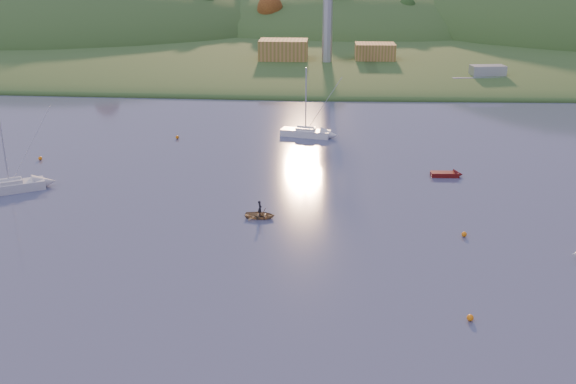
# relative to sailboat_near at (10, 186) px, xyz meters

# --- Properties ---
(far_shore) EXTENTS (620.00, 220.00, 1.50)m
(far_shore) POSITION_rel_sailboat_near_xyz_m (33.18, 190.42, -0.68)
(far_shore) COLOR #315020
(far_shore) RESTS_ON ground
(shore_slope) EXTENTS (640.00, 150.00, 7.00)m
(shore_slope) POSITION_rel_sailboat_near_xyz_m (33.18, 125.42, -0.68)
(shore_slope) COLOR #315020
(shore_slope) RESTS_ON ground
(hill_left) EXTENTS (170.00, 140.00, 44.00)m
(hill_left) POSITION_rel_sailboat_near_xyz_m (-56.82, 160.42, -0.68)
(hill_left) COLOR #315020
(hill_left) RESTS_ON ground
(hill_center) EXTENTS (140.00, 120.00, 36.00)m
(hill_center) POSITION_rel_sailboat_near_xyz_m (43.18, 170.42, -0.68)
(hill_center) COLOR #315020
(hill_center) RESTS_ON ground
(hillside_trees) EXTENTS (280.00, 50.00, 32.00)m
(hillside_trees) POSITION_rel_sailboat_near_xyz_m (33.18, 145.42, -0.68)
(hillside_trees) COLOR #204819
(hillside_trees) RESTS_ON ground
(wharf) EXTENTS (42.00, 16.00, 2.40)m
(wharf) POSITION_rel_sailboat_near_xyz_m (38.18, 82.42, 0.52)
(wharf) COLOR slate
(wharf) RESTS_ON ground
(shed_west) EXTENTS (11.00, 8.00, 4.80)m
(shed_west) POSITION_rel_sailboat_near_xyz_m (25.18, 83.42, 4.12)
(shed_west) COLOR olive
(shed_west) RESTS_ON wharf
(shed_east) EXTENTS (9.00, 7.00, 4.00)m
(shed_east) POSITION_rel_sailboat_near_xyz_m (46.18, 84.42, 3.72)
(shed_east) COLOR olive
(shed_east) RESTS_ON wharf
(sailboat_near) EXTENTS (7.53, 5.68, 10.30)m
(sailboat_near) POSITION_rel_sailboat_near_xyz_m (0.00, 0.00, 0.00)
(sailboat_near) COLOR silver
(sailboat_near) RESTS_ON ground
(sailboat_far) EXTENTS (7.57, 3.86, 10.08)m
(sailboat_far) POSITION_rel_sailboat_near_xyz_m (32.35, 25.84, -0.01)
(sailboat_far) COLOR white
(sailboat_far) RESTS_ON ground
(canoe) EXTENTS (3.16, 2.35, 0.63)m
(canoe) POSITION_rel_sailboat_near_xyz_m (28.86, -6.02, -0.37)
(canoe) COLOR #A08458
(canoe) RESTS_ON ground
(paddler) EXTENTS (0.41, 0.60, 1.59)m
(paddler) POSITION_rel_sailboat_near_xyz_m (28.86, -6.02, 0.11)
(paddler) COLOR black
(paddler) RESTS_ON ground
(red_tender) EXTENTS (3.86, 1.43, 1.30)m
(red_tender) POSITION_rel_sailboat_near_xyz_m (50.43, 8.41, -0.41)
(red_tender) COLOR #600F0D
(red_tender) RESTS_ON ground
(work_vessel) EXTENTS (16.55, 7.75, 4.10)m
(work_vessel) POSITION_rel_sailboat_near_xyz_m (68.18, 68.42, 0.78)
(work_vessel) COLOR slate
(work_vessel) RESTS_ON ground
(buoy_0) EXTENTS (0.50, 0.50, 0.50)m
(buoy_0) POSITION_rel_sailboat_near_xyz_m (46.04, -24.58, -0.43)
(buoy_0) COLOR orange
(buoy_0) RESTS_ON ground
(buoy_1) EXTENTS (0.50, 0.50, 0.50)m
(buoy_1) POSITION_rel_sailboat_near_xyz_m (48.55, -9.47, -0.43)
(buoy_1) COLOR orange
(buoy_1) RESTS_ON ground
(buoy_2) EXTENTS (0.50, 0.50, 0.50)m
(buoy_2) POSITION_rel_sailboat_near_xyz_m (-1.68, 11.87, -0.43)
(buoy_2) COLOR orange
(buoy_2) RESTS_ON ground
(buoy_3) EXTENTS (0.50, 0.50, 0.50)m
(buoy_3) POSITION_rel_sailboat_near_xyz_m (13.77, 23.32, -0.43)
(buoy_3) COLOR orange
(buoy_3) RESTS_ON ground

